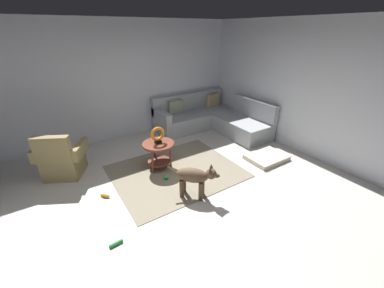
# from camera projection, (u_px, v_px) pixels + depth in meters

# --- Properties ---
(ground_plane) EXTENTS (6.00, 6.00, 0.10)m
(ground_plane) POSITION_uv_depth(u_px,v_px,m) (189.00, 196.00, 3.97)
(ground_plane) COLOR beige
(wall_back) EXTENTS (6.00, 0.12, 2.70)m
(wall_back) POSITION_uv_depth(u_px,v_px,m) (122.00, 81.00, 5.57)
(wall_back) COLOR silver
(wall_back) RESTS_ON ground_plane
(wall_right) EXTENTS (0.12, 6.00, 2.70)m
(wall_right) POSITION_uv_depth(u_px,v_px,m) (311.00, 90.00, 4.78)
(wall_right) COLOR silver
(wall_right) RESTS_ON ground_plane
(area_rug) EXTENTS (2.30, 1.90, 0.01)m
(area_rug) POSITION_uv_depth(u_px,v_px,m) (176.00, 171.00, 4.54)
(area_rug) COLOR gray
(area_rug) RESTS_ON ground_plane
(sectional_couch) EXTENTS (2.20, 2.25, 0.88)m
(sectional_couch) POSITION_uv_depth(u_px,v_px,m) (211.00, 119.00, 6.31)
(sectional_couch) COLOR #9EA3A8
(sectional_couch) RESTS_ON ground_plane
(armchair) EXTENTS (0.99, 0.91, 0.88)m
(armchair) POSITION_uv_depth(u_px,v_px,m) (62.00, 160.00, 4.29)
(armchair) COLOR olive
(armchair) RESTS_ON ground_plane
(side_table) EXTENTS (0.60, 0.60, 0.54)m
(side_table) POSITION_uv_depth(u_px,v_px,m) (159.00, 149.00, 4.49)
(side_table) COLOR brown
(side_table) RESTS_ON ground_plane
(torus_sculpture) EXTENTS (0.28, 0.08, 0.33)m
(torus_sculpture) POSITION_uv_depth(u_px,v_px,m) (158.00, 135.00, 4.36)
(torus_sculpture) COLOR black
(torus_sculpture) RESTS_ON side_table
(dog_bed_mat) EXTENTS (0.80, 0.60, 0.09)m
(dog_bed_mat) POSITION_uv_depth(u_px,v_px,m) (267.00, 157.00, 4.95)
(dog_bed_mat) COLOR beige
(dog_bed_mat) RESTS_ON ground_plane
(dog) EXTENTS (0.62, 0.65, 0.63)m
(dog) POSITION_uv_depth(u_px,v_px,m) (195.00, 177.00, 3.71)
(dog) COLOR brown
(dog) RESTS_ON ground_plane
(dog_toy_ball) EXTENTS (0.09, 0.09, 0.09)m
(dog_toy_ball) POSITION_uv_depth(u_px,v_px,m) (166.00, 177.00, 4.29)
(dog_toy_ball) COLOR green
(dog_toy_ball) RESTS_ON ground_plane
(dog_toy_rope) EXTENTS (0.18, 0.06, 0.05)m
(dog_toy_rope) POSITION_uv_depth(u_px,v_px,m) (116.00, 243.00, 2.99)
(dog_toy_rope) COLOR green
(dog_toy_rope) RESTS_ON ground_plane
(dog_toy_bone) EXTENTS (0.16, 0.18, 0.06)m
(dog_toy_bone) POSITION_uv_depth(u_px,v_px,m) (105.00, 196.00, 3.84)
(dog_toy_bone) COLOR orange
(dog_toy_bone) RESTS_ON ground_plane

